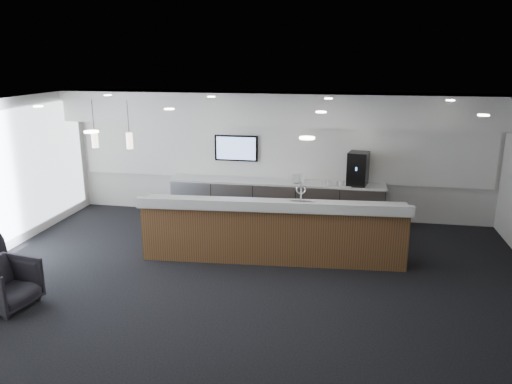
# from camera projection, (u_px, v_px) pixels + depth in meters

# --- Properties ---
(ground) EXTENTS (10.00, 10.00, 0.00)m
(ground) POSITION_uv_depth(u_px,v_px,m) (244.00, 286.00, 8.49)
(ground) COLOR black
(ground) RESTS_ON ground
(ceiling) EXTENTS (10.00, 8.00, 0.02)m
(ceiling) POSITION_uv_depth(u_px,v_px,m) (243.00, 108.00, 7.70)
(ceiling) COLOR black
(ceiling) RESTS_ON back_wall
(back_wall) EXTENTS (10.00, 0.02, 3.00)m
(back_wall) POSITION_uv_depth(u_px,v_px,m) (278.00, 155.00, 11.89)
(back_wall) COLOR silver
(back_wall) RESTS_ON ground
(soffit_bulkhead) EXTENTS (10.00, 0.90, 0.70)m
(soffit_bulkhead) POSITION_uv_depth(u_px,v_px,m) (276.00, 108.00, 11.16)
(soffit_bulkhead) COLOR white
(soffit_bulkhead) RESTS_ON back_wall
(alcove_panel) EXTENTS (9.80, 0.06, 1.40)m
(alcove_panel) POSITION_uv_depth(u_px,v_px,m) (278.00, 151.00, 11.83)
(alcove_panel) COLOR white
(alcove_panel) RESTS_ON back_wall
(back_credenza) EXTENTS (5.06, 0.66, 0.95)m
(back_credenza) POSITION_uv_depth(u_px,v_px,m) (275.00, 200.00, 11.82)
(back_credenza) COLOR gray
(back_credenza) RESTS_ON ground
(wall_tv) EXTENTS (1.05, 0.08, 0.62)m
(wall_tv) POSITION_uv_depth(u_px,v_px,m) (236.00, 148.00, 11.94)
(wall_tv) COLOR black
(wall_tv) RESTS_ON back_wall
(pendant_left) EXTENTS (0.12, 0.12, 0.30)m
(pendant_left) POSITION_uv_depth(u_px,v_px,m) (124.00, 143.00, 9.08)
(pendant_left) COLOR beige
(pendant_left) RESTS_ON ceiling
(pendant_right) EXTENTS (0.12, 0.12, 0.30)m
(pendant_right) POSITION_uv_depth(u_px,v_px,m) (88.00, 142.00, 9.20)
(pendant_right) COLOR beige
(pendant_right) RESTS_ON ceiling
(ceiling_can_lights) EXTENTS (7.00, 5.00, 0.02)m
(ceiling_can_lights) POSITION_uv_depth(u_px,v_px,m) (243.00, 110.00, 7.71)
(ceiling_can_lights) COLOR white
(ceiling_can_lights) RESTS_ON ceiling
(service_counter) EXTENTS (5.05, 1.17, 1.49)m
(service_counter) POSITION_uv_depth(u_px,v_px,m) (273.00, 231.00, 9.47)
(service_counter) COLOR #4E2F1A
(service_counter) RESTS_ON ground
(coffee_machine) EXTENTS (0.52, 0.60, 0.75)m
(coffee_machine) POSITION_uv_depth(u_px,v_px,m) (358.00, 169.00, 11.27)
(coffee_machine) COLOR black
(coffee_machine) RESTS_ON back_credenza
(info_sign_left) EXTENTS (0.17, 0.05, 0.23)m
(info_sign_left) POSITION_uv_depth(u_px,v_px,m) (296.00, 178.00, 11.45)
(info_sign_left) COLOR white
(info_sign_left) RESTS_ON back_credenza
(info_sign_right) EXTENTS (0.20, 0.07, 0.26)m
(info_sign_right) POSITION_uv_depth(u_px,v_px,m) (300.00, 177.00, 11.49)
(info_sign_right) COLOR white
(info_sign_right) RESTS_ON back_credenza
(armchair) EXTENTS (0.95, 0.93, 0.75)m
(armchair) POSITION_uv_depth(u_px,v_px,m) (6.00, 285.00, 7.69)
(armchair) COLOR black
(armchair) RESTS_ON ground
(cup_0) EXTENTS (0.10, 0.10, 0.10)m
(cup_0) POSITION_uv_depth(u_px,v_px,m) (347.00, 183.00, 11.27)
(cup_0) COLOR white
(cup_0) RESTS_ON back_credenza
(cup_1) EXTENTS (0.15, 0.15, 0.10)m
(cup_1) POSITION_uv_depth(u_px,v_px,m) (341.00, 183.00, 11.29)
(cup_1) COLOR white
(cup_1) RESTS_ON back_credenza
(cup_2) EXTENTS (0.13, 0.13, 0.10)m
(cup_2) POSITION_uv_depth(u_px,v_px,m) (335.00, 183.00, 11.32)
(cup_2) COLOR white
(cup_2) RESTS_ON back_credenza
(cup_3) EXTENTS (0.13, 0.13, 0.10)m
(cup_3) POSITION_uv_depth(u_px,v_px,m) (328.00, 183.00, 11.34)
(cup_3) COLOR white
(cup_3) RESTS_ON back_credenza
(cup_4) EXTENTS (0.14, 0.14, 0.10)m
(cup_4) POSITION_uv_depth(u_px,v_px,m) (322.00, 182.00, 11.37)
(cup_4) COLOR white
(cup_4) RESTS_ON back_credenza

